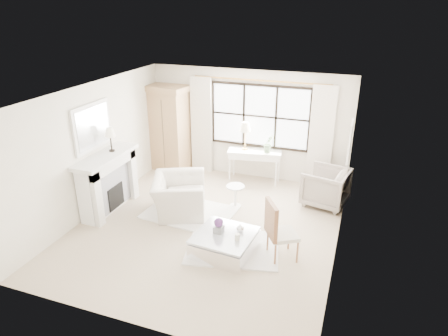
{
  "coord_description": "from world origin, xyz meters",
  "views": [
    {
      "loc": [
        2.65,
        -6.37,
        4.22
      ],
      "look_at": [
        0.29,
        0.2,
        1.25
      ],
      "focal_mm": 32.0,
      "sensor_mm": 36.0,
      "label": 1
    }
  ],
  "objects": [
    {
      "name": "curtain_left",
      "position": [
        -1.2,
        2.65,
        1.24
      ],
      "size": [
        0.55,
        0.1,
        2.47
      ],
      "primitive_type": "cube",
      "color": "beige",
      "rests_on": "ground"
    },
    {
      "name": "orchid_plant",
      "position": [
        0.61,
        2.46,
        1.02
      ],
      "size": [
        0.31,
        0.29,
        0.44
      ],
      "primitive_type": "imported",
      "rotation": [
        0.0,
        0.0,
        0.54
      ],
      "color": "#5A774F",
      "rests_on": "console_table"
    },
    {
      "name": "ceiling",
      "position": [
        0.0,
        0.0,
        2.7
      ],
      "size": [
        5.5,
        5.5,
        0.0
      ],
      "primitive_type": "plane",
      "rotation": [
        3.14,
        0.0,
        0.0
      ],
      "color": "white",
      "rests_on": "ground"
    },
    {
      "name": "french_chair",
      "position": [
        1.6,
        -0.49,
        0.31
      ],
      "size": [
        0.66,
        0.66,
        1.08
      ],
      "rotation": [
        0.0,
        0.0,
        2.12
      ],
      "color": "#95623E",
      "rests_on": "floor"
    },
    {
      "name": "planter_flowers",
      "position": [
        0.5,
        -0.67,
        0.58
      ],
      "size": [
        0.17,
        0.17,
        0.17
      ],
      "primitive_type": "sphere",
      "color": "#542A69",
      "rests_on": "planter_box"
    },
    {
      "name": "mantel_lamp",
      "position": [
        -2.23,
        0.23,
        1.65
      ],
      "size": [
        0.22,
        0.22,
        0.51
      ],
      "color": "black",
      "rests_on": "fireplace"
    },
    {
      "name": "fireplace",
      "position": [
        -2.27,
        0.0,
        0.65
      ],
      "size": [
        0.58,
        1.66,
        1.26
      ],
      "color": "silver",
      "rests_on": "ground"
    },
    {
      "name": "rug_left",
      "position": [
        -0.56,
        0.39,
        0.02
      ],
      "size": [
        1.91,
        1.42,
        0.03
      ],
      "primitive_type": "cube",
      "rotation": [
        0.0,
        0.0,
        -0.08
      ],
      "color": "white",
      "rests_on": "floor"
    },
    {
      "name": "wall_back",
      "position": [
        0.0,
        2.75,
        1.35
      ],
      "size": [
        5.0,
        0.0,
        5.0
      ],
      "primitive_type": "plane",
      "rotation": [
        1.57,
        0.0,
        0.0
      ],
      "color": "white",
      "rests_on": "ground"
    },
    {
      "name": "curtain_rod",
      "position": [
        0.3,
        2.67,
        2.47
      ],
      "size": [
        3.3,
        0.04,
        0.04
      ],
      "primitive_type": "cylinder",
      "rotation": [
        0.0,
        1.57,
        0.0
      ],
      "color": "#AC7B3B",
      "rests_on": "wall_back"
    },
    {
      "name": "wall_left",
      "position": [
        -2.5,
        0.0,
        1.35
      ],
      "size": [
        0.0,
        5.5,
        5.5
      ],
      "primitive_type": "plane",
      "rotation": [
        1.57,
        0.0,
        1.57
      ],
      "color": "silver",
      "rests_on": "ground"
    },
    {
      "name": "mirror_frame",
      "position": [
        -2.47,
        0.0,
        1.84
      ],
      "size": [
        0.05,
        1.15,
        0.95
      ],
      "primitive_type": "cube",
      "color": "white",
      "rests_on": "wall_left"
    },
    {
      "name": "rug_right",
      "position": [
        0.72,
        -0.53,
        0.02
      ],
      "size": [
        1.88,
        1.57,
        0.03
      ],
      "primitive_type": "cube",
      "rotation": [
        0.0,
        0.0,
        0.22
      ],
      "color": "silver",
      "rests_on": "floor"
    },
    {
      "name": "console_lamp",
      "position": [
        0.01,
        2.48,
        1.36
      ],
      "size": [
        0.28,
        0.28,
        0.69
      ],
      "color": "#B3883E",
      "rests_on": "console_table"
    },
    {
      "name": "club_armchair",
      "position": [
        -0.78,
        0.37,
        0.39
      ],
      "size": [
        1.43,
        1.51,
        0.78
      ],
      "primitive_type": "imported",
      "rotation": [
        0.0,
        0.0,
        1.95
      ],
      "color": "beige",
      "rests_on": "floor"
    },
    {
      "name": "pillar_candle",
      "position": [
        0.89,
        -0.79,
        0.44
      ],
      "size": [
        0.09,
        0.09,
        0.12
      ],
      "primitive_type": "cylinder",
      "color": "white",
      "rests_on": "coffee_table"
    },
    {
      "name": "console_table",
      "position": [
        0.27,
        2.46,
        0.4
      ],
      "size": [
        1.36,
        0.67,
        0.8
      ],
      "rotation": [
        0.0,
        0.0,
        0.17
      ],
      "color": "white",
      "rests_on": "floor"
    },
    {
      "name": "side_table",
      "position": [
        0.26,
        1.0,
        0.33
      ],
      "size": [
        0.4,
        0.4,
        0.51
      ],
      "color": "white",
      "rests_on": "floor"
    },
    {
      "name": "coffee_table",
      "position": [
        0.62,
        -0.69,
        0.18
      ],
      "size": [
        1.08,
        1.08,
        0.38
      ],
      "rotation": [
        0.0,
        0.0,
        -0.08
      ],
      "color": "white",
      "rests_on": "floor"
    },
    {
      "name": "armoire",
      "position": [
        -2.05,
        2.46,
        1.14
      ],
      "size": [
        1.22,
        0.87,
        2.24
      ],
      "rotation": [
        0.0,
        0.0,
        -0.16
      ],
      "color": "tan",
      "rests_on": "floor"
    },
    {
      "name": "art_canvas",
      "position": [
        2.45,
        1.7,
        1.55
      ],
      "size": [
        0.01,
        0.52,
        0.72
      ],
      "primitive_type": "cube",
      "color": "beige",
      "rests_on": "wall_right"
    },
    {
      "name": "wingback_chair",
      "position": [
        2.08,
        1.79,
        0.42
      ],
      "size": [
        1.08,
        1.06,
        0.83
      ],
      "primitive_type": "imported",
      "rotation": [
        0.0,
        0.0,
        -1.78
      ],
      "color": "gray",
      "rests_on": "floor"
    },
    {
      "name": "floor",
      "position": [
        0.0,
        0.0,
        0.0
      ],
      "size": [
        5.5,
        5.5,
        0.0
      ],
      "primitive_type": "plane",
      "color": "#BFA98D",
      "rests_on": "ground"
    },
    {
      "name": "wall_right",
      "position": [
        2.5,
        0.0,
        1.35
      ],
      "size": [
        0.0,
        5.5,
        5.5
      ],
      "primitive_type": "plane",
      "rotation": [
        1.57,
        0.0,
        -1.57
      ],
      "color": "beige",
      "rests_on": "ground"
    },
    {
      "name": "mirror_glass",
      "position": [
        -2.44,
        0.0,
        1.84
      ],
      "size": [
        0.02,
        1.0,
        0.8
      ],
      "primitive_type": "cube",
      "color": "silver",
      "rests_on": "wall_left"
    },
    {
      "name": "window_pane",
      "position": [
        0.3,
        2.73,
        1.6
      ],
      "size": [
        2.4,
        0.02,
        1.5
      ],
      "primitive_type": "cube",
      "color": "white",
      "rests_on": "wall_back"
    },
    {
      "name": "window_frame",
      "position": [
        0.3,
        2.72,
        1.6
      ],
      "size": [
        2.5,
        0.04,
        1.5
      ],
      "primitive_type": null,
      "color": "black",
      "rests_on": "wall_back"
    },
    {
      "name": "curtain_right",
      "position": [
        1.8,
        2.65,
        1.24
      ],
      "size": [
        0.55,
        0.1,
        2.47
      ],
      "primitive_type": "cube",
      "color": "white",
      "rests_on": "ground"
    },
    {
      "name": "wall_front",
      "position": [
        0.0,
        -2.75,
        1.35
      ],
      "size": [
        5.0,
        0.0,
        5.0
      ],
      "primitive_type": "plane",
      "rotation": [
        -1.57,
        0.0,
        0.0
      ],
      "color": "silver",
      "rests_on": "ground"
    },
    {
      "name": "coffee_vase",
      "position": [
        0.85,
        -0.51,
        0.45
      ],
      "size": [
        0.15,
        0.15,
        0.15
      ],
      "primitive_type": "imported",
      "rotation": [
        0.0,
        0.0,
        0.03
      ],
      "color": "white",
      "rests_on": "coffee_table"
    },
    {
      "name": "art_frame",
      "position": [
        2.47,
        1.7,
        1.55
      ],
      "size": [
        0.04,
        0.62,
        0.82
      ],
      "primitive_type": "cube",
      "color": "silver",
      "rests_on": "wall_right"
    },
    {
      "name": "planter_box",
      "position": [
        0.5,
        -0.67,
        0.44
      ],
      "size": [
        0.17,
        0.17,
        0.12
      ],
      "primitive_type": "cube",
      "rotation": [
        0.0,
        0.0,
        -0.07
      ],
      "color": "slate",
      "rests_on": "coffee_table"
    }
  ]
}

